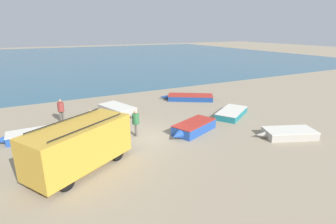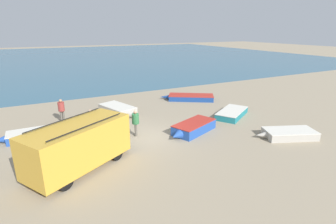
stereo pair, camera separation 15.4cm
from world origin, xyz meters
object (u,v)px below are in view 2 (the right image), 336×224
at_px(fishing_rowboat_0, 118,110).
at_px(fisherman_0, 91,120).
at_px(fishing_rowboat_4, 288,134).
at_px(fishing_rowboat_5, 190,97).
at_px(fishing_rowboat_3, 232,113).
at_px(fishing_rowboat_2, 34,134).
at_px(fisherman_1, 61,108).
at_px(fishing_rowboat_1, 193,128).
at_px(parked_van, 79,145).
at_px(fisherman_2, 136,121).

distance_m(fishing_rowboat_0, fisherman_0, 4.51).
relative_size(fishing_rowboat_4, fishing_rowboat_5, 0.79).
bearing_deg(fishing_rowboat_3, fishing_rowboat_5, 62.61).
xyz_separation_m(fishing_rowboat_2, fishing_rowboat_5, (13.71, 3.48, -0.02)).
bearing_deg(fisherman_1, fishing_rowboat_2, -59.37).
bearing_deg(fishing_rowboat_5, fishing_rowboat_0, 40.58).
bearing_deg(fishing_rowboat_1, fisherman_1, -62.01).
xyz_separation_m(parked_van, fisherman_2, (3.89, 2.63, -0.24)).
bearing_deg(fishing_rowboat_0, parked_van, -47.70).
height_order(fishing_rowboat_3, fisherman_0, fisherman_0).
relative_size(fishing_rowboat_4, fisherman_1, 2.25).
xyz_separation_m(fishing_rowboat_0, fishing_rowboat_3, (7.89, -4.68, -0.08)).
relative_size(fishing_rowboat_0, fisherman_0, 2.34).
height_order(fishing_rowboat_1, fishing_rowboat_5, fishing_rowboat_1).
height_order(fisherman_0, fisherman_2, fisherman_0).
bearing_deg(fishing_rowboat_5, fishing_rowboat_3, 126.47).
distance_m(parked_van, fishing_rowboat_3, 12.53).
xyz_separation_m(fishing_rowboat_0, fishing_rowboat_1, (3.23, -6.17, 0.00)).
bearing_deg(fishing_rowboat_5, fishing_rowboat_1, 91.99).
height_order(parked_van, fishing_rowboat_4, parked_van).
height_order(fishing_rowboat_5, fisherman_2, fisherman_2).
distance_m(fishing_rowboat_3, fisherman_0, 10.83).
distance_m(fishing_rowboat_1, fisherman_0, 6.69).
distance_m(fishing_rowboat_2, fishing_rowboat_4, 16.12).
distance_m(fishing_rowboat_0, fisherman_2, 5.02).
bearing_deg(fishing_rowboat_5, fishing_rowboat_4, 125.96).
xyz_separation_m(fishing_rowboat_1, fisherman_1, (-7.49, 6.26, 0.70)).
bearing_deg(parked_van, fishing_rowboat_0, 30.17).
bearing_deg(fishing_rowboat_1, fishing_rowboat_0, -84.52).
height_order(parked_van, fishing_rowboat_5, parked_van).
relative_size(fishing_rowboat_0, fishing_rowboat_2, 0.98).
bearing_deg(fishing_rowboat_1, fishing_rowboat_4, 122.16).
bearing_deg(fishing_rowboat_2, fishing_rowboat_0, -159.28).
height_order(fishing_rowboat_2, fisherman_2, fisherman_2).
distance_m(fishing_rowboat_0, fishing_rowboat_4, 12.68).
bearing_deg(fisherman_2, fisherman_0, -9.16).
height_order(fishing_rowboat_2, fishing_rowboat_5, fishing_rowboat_2).
xyz_separation_m(fishing_rowboat_5, fisherman_1, (-11.75, -0.98, 0.79)).
height_order(fishing_rowboat_1, fisherman_0, fisherman_0).
bearing_deg(fishing_rowboat_4, fisherman_0, -7.54).
relative_size(parked_van, fishing_rowboat_1, 1.41).
bearing_deg(fishing_rowboat_4, fisherman_2, -6.97).
bearing_deg(fisherman_0, fisherman_2, -155.37).
height_order(fishing_rowboat_1, fishing_rowboat_4, fishing_rowboat_1).
distance_m(fishing_rowboat_1, fisherman_1, 9.79).
height_order(fishing_rowboat_2, fisherman_1, fisherman_1).
height_order(fishing_rowboat_4, fisherman_1, fisherman_1).
height_order(fisherman_1, fisherman_2, fisherman_1).
bearing_deg(fishing_rowboat_3, fishing_rowboat_4, -118.48).
bearing_deg(fishing_rowboat_1, fishing_rowboat_5, -142.58).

